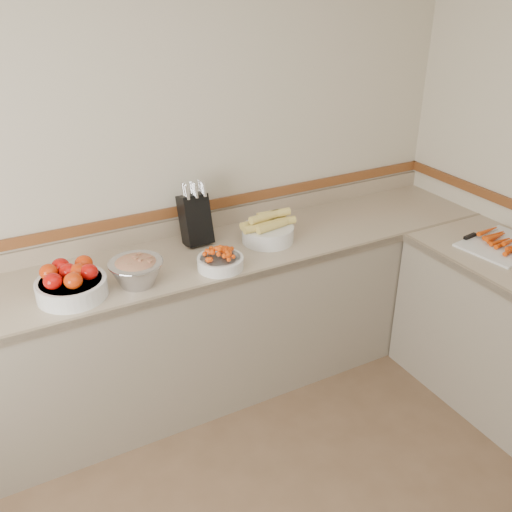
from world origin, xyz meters
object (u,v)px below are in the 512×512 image
tomato_bowl (71,283)px  corn_bowl (268,230)px  cherry_tomato_bowl (220,260)px  knife_block (195,218)px  rhubarb_bowl (136,270)px  cutting_board (504,244)px

tomato_bowl → corn_bowl: bearing=4.6°
cherry_tomato_bowl → knife_block: bearing=88.1°
cherry_tomato_bowl → tomato_bowl: bearing=173.9°
cherry_tomato_bowl → corn_bowl: corn_bowl is taller
rhubarb_bowl → cutting_board: 2.05m
tomato_bowl → cutting_board: tomato_bowl is taller
rhubarb_bowl → tomato_bowl: bearing=172.9°
tomato_bowl → rhubarb_bowl: 0.32m
cherry_tomato_bowl → corn_bowl: size_ratio=0.74×
corn_bowl → tomato_bowl: bearing=-175.4°
rhubarb_bowl → corn_bowl: bearing=9.0°
corn_bowl → cherry_tomato_bowl: bearing=-155.8°
tomato_bowl → cherry_tomato_bowl: size_ratio=1.37×
rhubarb_bowl → cutting_board: bearing=-16.4°
corn_bowl → rhubarb_bowl: corn_bowl is taller
knife_block → cherry_tomato_bowl: bearing=-91.9°
knife_block → corn_bowl: (0.37, -0.18, -0.08)m
knife_block → rhubarb_bowl: (-0.45, -0.31, -0.07)m
corn_bowl → rhubarb_bowl: (-0.83, -0.13, 0.01)m
knife_block → cherry_tomato_bowl: size_ratio=1.51×
knife_block → cutting_board: knife_block is taller
cherry_tomato_bowl → rhubarb_bowl: 0.44m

